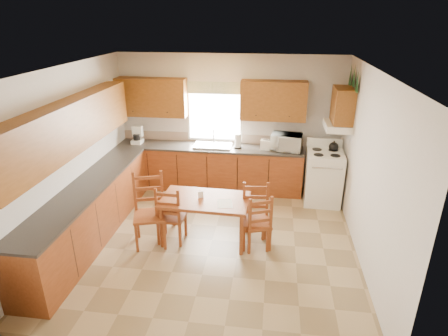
# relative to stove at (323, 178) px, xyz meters

# --- Properties ---
(floor) EXTENTS (4.50, 4.50, 0.00)m
(floor) POSITION_rel_stove_xyz_m (-1.88, -1.63, -0.50)
(floor) COLOR #9A8159
(floor) RESTS_ON ground
(ceiling) EXTENTS (4.50, 4.50, 0.00)m
(ceiling) POSITION_rel_stove_xyz_m (-1.88, -1.63, 2.20)
(ceiling) COLOR olive
(ceiling) RESTS_ON floor
(wall_left) EXTENTS (4.50, 4.50, 0.00)m
(wall_left) POSITION_rel_stove_xyz_m (-4.13, -1.63, 0.85)
(wall_left) COLOR beige
(wall_left) RESTS_ON floor
(wall_right) EXTENTS (4.50, 4.50, 0.00)m
(wall_right) POSITION_rel_stove_xyz_m (0.37, -1.63, 0.85)
(wall_right) COLOR beige
(wall_right) RESTS_ON floor
(wall_back) EXTENTS (4.50, 4.50, 0.00)m
(wall_back) POSITION_rel_stove_xyz_m (-1.88, 0.62, 0.85)
(wall_back) COLOR beige
(wall_back) RESTS_ON floor
(wall_front) EXTENTS (4.50, 4.50, 0.00)m
(wall_front) POSITION_rel_stove_xyz_m (-1.88, -3.88, 0.85)
(wall_front) COLOR beige
(wall_front) RESTS_ON floor
(lower_cab_back) EXTENTS (3.75, 0.60, 0.88)m
(lower_cab_back) POSITION_rel_stove_xyz_m (-2.25, 0.32, -0.06)
(lower_cab_back) COLOR brown
(lower_cab_back) RESTS_ON floor
(lower_cab_left) EXTENTS (0.60, 3.60, 0.88)m
(lower_cab_left) POSITION_rel_stove_xyz_m (-3.83, -1.78, -0.06)
(lower_cab_left) COLOR brown
(lower_cab_left) RESTS_ON floor
(counter_back) EXTENTS (3.75, 0.63, 0.04)m
(counter_back) POSITION_rel_stove_xyz_m (-2.25, 0.32, 0.40)
(counter_back) COLOR #342F2A
(counter_back) RESTS_ON lower_cab_back
(counter_left) EXTENTS (0.63, 3.60, 0.04)m
(counter_left) POSITION_rel_stove_xyz_m (-3.83, -1.78, 0.40)
(counter_left) COLOR #342F2A
(counter_left) RESTS_ON lower_cab_left
(backsplash) EXTENTS (3.75, 0.01, 0.18)m
(backsplash) POSITION_rel_stove_xyz_m (-2.25, 0.61, 0.51)
(backsplash) COLOR gray
(backsplash) RESTS_ON counter_back
(upper_cab_back_left) EXTENTS (1.41, 0.33, 0.75)m
(upper_cab_back_left) POSITION_rel_stove_xyz_m (-3.43, 0.46, 1.36)
(upper_cab_back_left) COLOR brown
(upper_cab_back_left) RESTS_ON wall_back
(upper_cab_back_right) EXTENTS (1.25, 0.33, 0.75)m
(upper_cab_back_right) POSITION_rel_stove_xyz_m (-1.02, 0.46, 1.36)
(upper_cab_back_right) COLOR brown
(upper_cab_back_right) RESTS_ON wall_back
(upper_cab_left) EXTENTS (0.33, 3.60, 0.75)m
(upper_cab_left) POSITION_rel_stove_xyz_m (-3.96, -1.78, 1.36)
(upper_cab_left) COLOR brown
(upper_cab_left) RESTS_ON wall_left
(upper_cab_stove) EXTENTS (0.33, 0.62, 0.62)m
(upper_cab_stove) POSITION_rel_stove_xyz_m (0.20, 0.02, 1.40)
(upper_cab_stove) COLOR brown
(upper_cab_stove) RESTS_ON wall_right
(range_hood) EXTENTS (0.44, 0.62, 0.12)m
(range_hood) POSITION_rel_stove_xyz_m (0.15, 0.02, 1.02)
(range_hood) COLOR silver
(range_hood) RESTS_ON wall_right
(window_frame) EXTENTS (1.13, 0.02, 1.18)m
(window_frame) POSITION_rel_stove_xyz_m (-2.18, 0.59, 1.05)
(window_frame) COLOR silver
(window_frame) RESTS_ON wall_back
(window_pane) EXTENTS (1.05, 0.01, 1.10)m
(window_pane) POSITION_rel_stove_xyz_m (-2.18, 0.59, 1.05)
(window_pane) COLOR white
(window_pane) RESTS_ON wall_back
(window_valance) EXTENTS (1.19, 0.01, 0.24)m
(window_valance) POSITION_rel_stove_xyz_m (-2.18, 0.56, 1.55)
(window_valance) COLOR #5C7644
(window_valance) RESTS_ON wall_back
(sink_basin) EXTENTS (0.75, 0.45, 0.04)m
(sink_basin) POSITION_rel_stove_xyz_m (-2.18, 0.32, 0.44)
(sink_basin) COLOR silver
(sink_basin) RESTS_ON counter_back
(pine_decal_a) EXTENTS (0.22, 0.22, 0.36)m
(pine_decal_a) POSITION_rel_stove_xyz_m (0.33, -0.30, 1.88)
(pine_decal_a) COLOR #183E1E
(pine_decal_a) RESTS_ON wall_right
(pine_decal_b) EXTENTS (0.22, 0.22, 0.36)m
(pine_decal_b) POSITION_rel_stove_xyz_m (0.33, 0.02, 1.92)
(pine_decal_b) COLOR #183E1E
(pine_decal_b) RESTS_ON wall_right
(pine_decal_c) EXTENTS (0.22, 0.22, 0.36)m
(pine_decal_c) POSITION_rel_stove_xyz_m (0.33, 0.34, 1.88)
(pine_decal_c) COLOR #183E1E
(pine_decal_c) RESTS_ON wall_right
(stove) EXTENTS (0.69, 0.72, 0.99)m
(stove) POSITION_rel_stove_xyz_m (0.00, 0.00, 0.00)
(stove) COLOR silver
(stove) RESTS_ON floor
(coffeemaker) EXTENTS (0.24, 0.26, 0.31)m
(coffeemaker) POSITION_rel_stove_xyz_m (-3.76, 0.32, 0.58)
(coffeemaker) COLOR silver
(coffeemaker) RESTS_ON counter_back
(paper_towel) EXTENTS (0.13, 0.13, 0.29)m
(paper_towel) POSITION_rel_stove_xyz_m (-1.68, 0.31, 0.57)
(paper_towel) COLOR white
(paper_towel) RESTS_ON counter_back
(toaster) EXTENTS (0.25, 0.18, 0.19)m
(toaster) POSITION_rel_stove_xyz_m (-1.10, 0.29, 0.52)
(toaster) COLOR silver
(toaster) RESTS_ON counter_back
(microwave) EXTENTS (0.59, 0.46, 0.32)m
(microwave) POSITION_rel_stove_xyz_m (-0.72, 0.31, 0.58)
(microwave) COLOR silver
(microwave) RESTS_ON counter_back
(dining_table) EXTENTS (1.39, 0.83, 0.73)m
(dining_table) POSITION_rel_stove_xyz_m (-1.99, -1.60, -0.13)
(dining_table) COLOR brown
(dining_table) RESTS_ON floor
(chair_near_left) EXTENTS (0.42, 0.41, 0.97)m
(chair_near_left) POSITION_rel_stove_xyz_m (-2.51, -1.70, -0.01)
(chair_near_left) COLOR brown
(chair_near_left) RESTS_ON floor
(chair_near_right) EXTENTS (0.50, 0.49, 0.93)m
(chair_near_right) POSITION_rel_stove_xyz_m (-1.17, -1.71, -0.03)
(chair_near_right) COLOR brown
(chair_near_right) RESTS_ON floor
(chair_far_left) EXTENTS (0.59, 0.58, 1.15)m
(chair_far_left) POSITION_rel_stove_xyz_m (-2.82, -1.84, 0.08)
(chair_far_left) COLOR brown
(chair_far_left) RESTS_ON floor
(chair_far_right) EXTENTS (0.46, 0.44, 1.00)m
(chair_far_right) POSITION_rel_stove_xyz_m (-1.19, -1.67, 0.00)
(chair_far_right) COLOR brown
(chair_far_right) RESTS_ON floor
(table_paper) EXTENTS (0.26, 0.32, 0.00)m
(table_paper) POSITION_rel_stove_xyz_m (-1.66, -1.72, 0.23)
(table_paper) COLOR white
(table_paper) RESTS_ON dining_table
(table_card) EXTENTS (0.08, 0.05, 0.11)m
(table_card) POSITION_rel_stove_xyz_m (-2.06, -1.58, 0.29)
(table_card) COLOR white
(table_card) RESTS_ON dining_table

